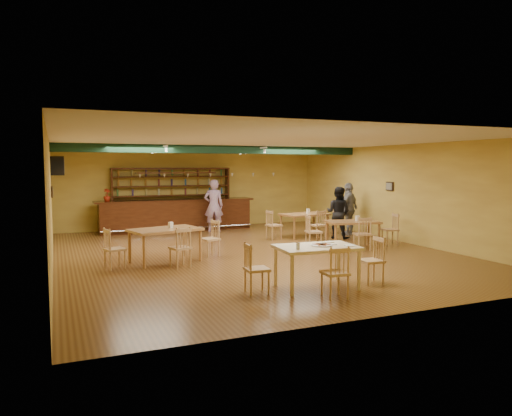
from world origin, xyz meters
name	(u,v)px	position (x,y,z in m)	size (l,w,h in m)	color
floor	(252,252)	(0.00, 0.00, 0.00)	(12.00, 12.00, 0.00)	brown
ceiling_beam	(219,150)	(0.00, 2.80, 2.87)	(10.00, 0.30, 0.25)	black
track_rail_left	(159,147)	(-1.80, 3.40, 2.94)	(0.05, 2.50, 0.05)	silver
track_rail_right	(252,149)	(1.40, 3.40, 2.94)	(0.05, 2.50, 0.05)	silver
ac_unit	(57,166)	(-4.80, 4.20, 2.35)	(0.34, 0.70, 0.48)	silver
picture_left	(52,192)	(-4.97, 1.00, 1.70)	(0.04, 0.34, 0.28)	black
picture_right	(390,186)	(4.97, 0.50, 1.70)	(0.04, 0.34, 0.28)	black
bar_counter	(176,215)	(-0.85, 5.15, 0.56)	(5.71, 0.85, 1.13)	black
back_bar_hutch	(172,198)	(-0.85, 5.78, 1.14)	(4.42, 0.40, 2.28)	black
poinsettia	(107,195)	(-3.25, 5.15, 1.35)	(0.25, 0.25, 0.44)	#99210E
dining_table_b	(304,225)	(2.74, 2.06, 0.38)	(1.54, 0.92, 0.77)	#A26F39
dining_table_c	(165,245)	(-2.45, -0.43, 0.41)	(1.65, 0.99, 0.83)	#A26F39
dining_table_d	(352,233)	(3.12, -0.19, 0.37)	(1.48, 0.89, 0.74)	#A26F39
near_table	(316,267)	(-0.30, -4.05, 0.41)	(1.53, 0.98, 0.82)	beige
pizza_tray	(322,245)	(-0.19, -4.05, 0.83)	(0.40, 0.40, 0.01)	silver
parmesan_shaker	(298,246)	(-0.79, -4.21, 0.87)	(0.07, 0.07, 0.11)	#EAE5C6
napkin_stack	(328,242)	(0.08, -3.83, 0.83)	(0.20, 0.15, 0.03)	white
pizza_server	(328,244)	(-0.03, -4.00, 0.84)	(0.32, 0.09, 0.00)	silver
side_plate	(350,245)	(0.30, -4.27, 0.82)	(0.22, 0.22, 0.01)	white
patron_bar	(214,206)	(0.31, 4.33, 0.93)	(0.68, 0.45, 1.87)	purple
patron_right_a	(338,213)	(3.54, 1.26, 0.84)	(0.82, 0.64, 1.68)	black
patron_right_b	(349,209)	(4.32, 1.81, 0.89)	(1.04, 0.43, 1.78)	slate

